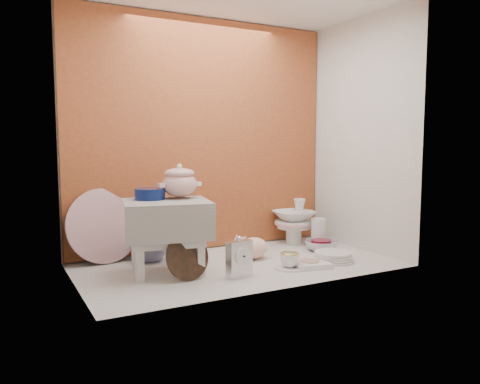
{
  "coord_description": "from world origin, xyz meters",
  "views": [
    {
      "loc": [
        -1.25,
        -2.36,
        0.7
      ],
      "look_at": [
        0.02,
        0.02,
        0.42
      ],
      "focal_mm": 35.47,
      "sensor_mm": 36.0,
      "label": 1
    }
  ],
  "objects_px": {
    "dinner_plate_stack": "(333,257)",
    "blue_white_vase": "(150,242)",
    "floral_platter": "(104,226)",
    "plush_pig": "(253,248)",
    "step_stool": "(167,237)",
    "gold_rim_teacup": "(290,259)",
    "crystal_bowl": "(321,246)",
    "porcelain_tower": "(294,221)",
    "soup_tureen": "(180,181)",
    "mantel_clock": "(239,257)"
  },
  "relations": [
    {
      "from": "blue_white_vase",
      "to": "mantel_clock",
      "type": "bearing_deg",
      "value": -61.1
    },
    {
      "from": "blue_white_vase",
      "to": "crystal_bowl",
      "type": "bearing_deg",
      "value": -14.24
    },
    {
      "from": "gold_rim_teacup",
      "to": "porcelain_tower",
      "type": "relative_size",
      "value": 0.34
    },
    {
      "from": "gold_rim_teacup",
      "to": "dinner_plate_stack",
      "type": "bearing_deg",
      "value": 3.47
    },
    {
      "from": "floral_platter",
      "to": "blue_white_vase",
      "type": "bearing_deg",
      "value": -19.04
    },
    {
      "from": "soup_tureen",
      "to": "floral_platter",
      "type": "height_order",
      "value": "soup_tureen"
    },
    {
      "from": "mantel_clock",
      "to": "gold_rim_teacup",
      "type": "distance_m",
      "value": 0.32
    },
    {
      "from": "step_stool",
      "to": "mantel_clock",
      "type": "xyz_separation_m",
      "value": [
        0.31,
        -0.25,
        -0.09
      ]
    },
    {
      "from": "gold_rim_teacup",
      "to": "dinner_plate_stack",
      "type": "xyz_separation_m",
      "value": [
        0.32,
        0.02,
        -0.02
      ]
    },
    {
      "from": "blue_white_vase",
      "to": "dinner_plate_stack",
      "type": "height_order",
      "value": "blue_white_vase"
    },
    {
      "from": "gold_rim_teacup",
      "to": "crystal_bowl",
      "type": "distance_m",
      "value": 0.52
    },
    {
      "from": "blue_white_vase",
      "to": "floral_platter",
      "type": "bearing_deg",
      "value": 160.96
    },
    {
      "from": "step_stool",
      "to": "dinner_plate_stack",
      "type": "relative_size",
      "value": 1.96
    },
    {
      "from": "floral_platter",
      "to": "plush_pig",
      "type": "bearing_deg",
      "value": -23.52
    },
    {
      "from": "plush_pig",
      "to": "dinner_plate_stack",
      "type": "distance_m",
      "value": 0.48
    },
    {
      "from": "blue_white_vase",
      "to": "gold_rim_teacup",
      "type": "xyz_separation_m",
      "value": [
        0.63,
        -0.55,
        -0.06
      ]
    },
    {
      "from": "step_stool",
      "to": "gold_rim_teacup",
      "type": "relative_size",
      "value": 4.2
    },
    {
      "from": "soup_tureen",
      "to": "floral_platter",
      "type": "bearing_deg",
      "value": 137.4
    },
    {
      "from": "mantel_clock",
      "to": "gold_rim_teacup",
      "type": "bearing_deg",
      "value": -11.47
    },
    {
      "from": "blue_white_vase",
      "to": "plush_pig",
      "type": "xyz_separation_m",
      "value": [
        0.56,
        -0.26,
        -0.04
      ]
    },
    {
      "from": "plush_pig",
      "to": "blue_white_vase",
      "type": "bearing_deg",
      "value": 172.7
    },
    {
      "from": "floral_platter",
      "to": "step_stool",
      "type": "bearing_deg",
      "value": -57.81
    },
    {
      "from": "soup_tureen",
      "to": "gold_rim_teacup",
      "type": "relative_size",
      "value": 2.17
    },
    {
      "from": "soup_tureen",
      "to": "porcelain_tower",
      "type": "distance_m",
      "value": 1.02
    },
    {
      "from": "dinner_plate_stack",
      "to": "soup_tureen",
      "type": "bearing_deg",
      "value": 160.74
    },
    {
      "from": "porcelain_tower",
      "to": "mantel_clock",
      "type": "bearing_deg",
      "value": -142.48
    },
    {
      "from": "plush_pig",
      "to": "crystal_bowl",
      "type": "height_order",
      "value": "plush_pig"
    },
    {
      "from": "blue_white_vase",
      "to": "gold_rim_teacup",
      "type": "distance_m",
      "value": 0.84
    },
    {
      "from": "soup_tureen",
      "to": "plush_pig",
      "type": "relative_size",
      "value": 0.97
    },
    {
      "from": "gold_rim_teacup",
      "to": "porcelain_tower",
      "type": "bearing_deg",
      "value": 53.78
    },
    {
      "from": "porcelain_tower",
      "to": "soup_tureen",
      "type": "bearing_deg",
      "value": -165.69
    },
    {
      "from": "blue_white_vase",
      "to": "gold_rim_teacup",
      "type": "relative_size",
      "value": 2.11
    },
    {
      "from": "blue_white_vase",
      "to": "dinner_plate_stack",
      "type": "xyz_separation_m",
      "value": [
        0.95,
        -0.53,
        -0.08
      ]
    },
    {
      "from": "blue_white_vase",
      "to": "porcelain_tower",
      "type": "bearing_deg",
      "value": -0.02
    },
    {
      "from": "plush_pig",
      "to": "dinner_plate_stack",
      "type": "height_order",
      "value": "plush_pig"
    },
    {
      "from": "crystal_bowl",
      "to": "soup_tureen",
      "type": "bearing_deg",
      "value": 178.08
    },
    {
      "from": "porcelain_tower",
      "to": "floral_platter",
      "type": "bearing_deg",
      "value": 176.14
    },
    {
      "from": "soup_tureen",
      "to": "blue_white_vase",
      "type": "relative_size",
      "value": 1.03
    },
    {
      "from": "mantel_clock",
      "to": "blue_white_vase",
      "type": "bearing_deg",
      "value": 106.73
    },
    {
      "from": "step_stool",
      "to": "plush_pig",
      "type": "relative_size",
      "value": 1.87
    },
    {
      "from": "blue_white_vase",
      "to": "dinner_plate_stack",
      "type": "relative_size",
      "value": 0.99
    },
    {
      "from": "plush_pig",
      "to": "step_stool",
      "type": "bearing_deg",
      "value": -157.38
    },
    {
      "from": "floral_platter",
      "to": "blue_white_vase",
      "type": "relative_size",
      "value": 1.95
    },
    {
      "from": "blue_white_vase",
      "to": "plush_pig",
      "type": "distance_m",
      "value": 0.62
    },
    {
      "from": "plush_pig",
      "to": "crystal_bowl",
      "type": "relative_size",
      "value": 1.16
    },
    {
      "from": "porcelain_tower",
      "to": "crystal_bowl",
      "type": "bearing_deg",
      "value": -83.52
    },
    {
      "from": "dinner_plate_stack",
      "to": "blue_white_vase",
      "type": "bearing_deg",
      "value": 150.65
    },
    {
      "from": "soup_tureen",
      "to": "floral_platter",
      "type": "relative_size",
      "value": 0.53
    },
    {
      "from": "floral_platter",
      "to": "plush_pig",
      "type": "relative_size",
      "value": 1.84
    },
    {
      "from": "step_stool",
      "to": "crystal_bowl",
      "type": "xyz_separation_m",
      "value": [
        1.06,
        0.04,
        -0.16
      ]
    }
  ]
}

